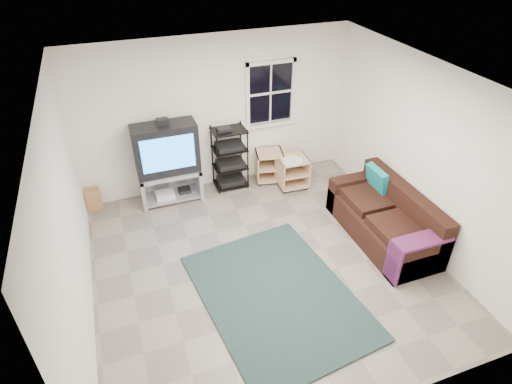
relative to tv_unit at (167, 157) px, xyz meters
name	(u,v)px	position (x,y,z in m)	size (l,w,h in m)	color
room	(270,97)	(1.87, 0.24, 0.67)	(4.60, 4.62, 4.60)	gray
tv_unit	(167,157)	(0.00, 0.00, 0.00)	(1.00, 0.50, 1.48)	#A2A2AA
av_rack	(230,161)	(1.06, 0.05, -0.32)	(0.57, 0.41, 1.13)	black
side_table_left	(269,164)	(1.79, 0.05, -0.51)	(0.56, 0.56, 0.55)	#D8B185
side_table_right	(292,169)	(2.08, -0.29, -0.49)	(0.53, 0.54, 0.58)	#D8B185
sofa	(386,220)	(2.81, -2.09, -0.50)	(0.85, 1.92, 0.88)	black
shag_rug	(277,295)	(0.85, -2.65, -0.80)	(1.77, 2.43, 0.03)	black
paper_bag	(93,199)	(-1.25, 0.15, -0.63)	(0.25, 0.16, 0.36)	#A56D4A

